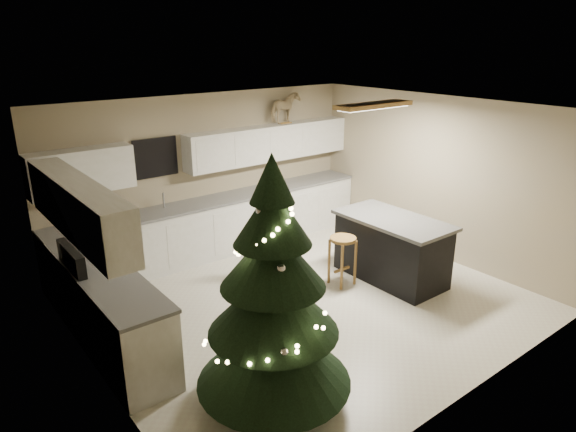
# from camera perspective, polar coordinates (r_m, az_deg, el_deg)

# --- Properties ---
(ground_plane) EXTENTS (5.50, 5.50, 0.00)m
(ground_plane) POSITION_cam_1_polar(r_m,az_deg,el_deg) (7.13, 1.76, -9.49)
(ground_plane) COLOR beige
(room_shell) EXTENTS (5.52, 5.02, 2.61)m
(room_shell) POSITION_cam_1_polar(r_m,az_deg,el_deg) (6.49, 2.06, 4.24)
(room_shell) COLOR gray
(room_shell) RESTS_ON ground_plane
(cabinetry) EXTENTS (5.50, 3.20, 2.00)m
(cabinetry) POSITION_cam_1_polar(r_m,az_deg,el_deg) (7.63, -11.47, -1.63)
(cabinetry) COLOR white
(cabinetry) RESTS_ON ground_plane
(island) EXTENTS (0.90, 1.70, 0.95)m
(island) POSITION_cam_1_polar(r_m,az_deg,el_deg) (7.74, 11.43, -3.54)
(island) COLOR black
(island) RESTS_ON ground_plane
(bar_stool) EXTENTS (0.38, 0.38, 0.73)m
(bar_stool) POSITION_cam_1_polar(r_m,az_deg,el_deg) (7.43, 6.09, -3.67)
(bar_stool) COLOR olive
(bar_stool) RESTS_ON ground_plane
(christmas_tree) EXTENTS (1.57, 1.52, 2.52)m
(christmas_tree) POSITION_cam_1_polar(r_m,az_deg,el_deg) (4.89, -1.65, -10.15)
(christmas_tree) COLOR #3F2816
(christmas_tree) RESTS_ON ground_plane
(toddler) EXTENTS (0.35, 0.27, 0.86)m
(toddler) POSITION_cam_1_polar(r_m,az_deg,el_deg) (7.61, -3.39, -3.97)
(toddler) COLOR black
(toddler) RESTS_ON ground_plane
(rocking_horse) EXTENTS (0.65, 0.41, 0.53)m
(rocking_horse) POSITION_cam_1_polar(r_m,az_deg,el_deg) (9.07, -0.33, 11.95)
(rocking_horse) COLOR olive
(rocking_horse) RESTS_ON cabinetry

